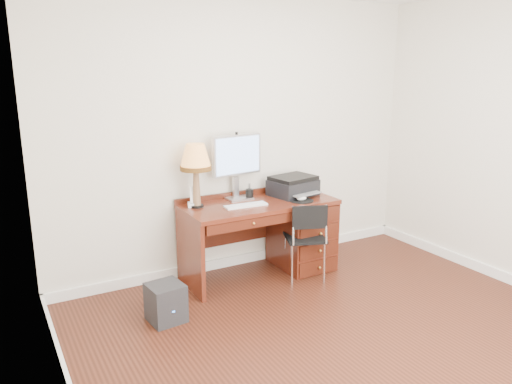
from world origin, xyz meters
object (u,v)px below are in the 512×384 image
printer (293,186)px  chair (309,233)px  desk (286,230)px  equipment_box (166,303)px  phone (193,201)px  monitor (237,159)px  leg_lamp (196,161)px

printer → chair: size_ratio=0.64×
desk → equipment_box: bearing=-162.6°
printer → phone: 1.06m
printer → desk: bearing=-160.2°
monitor → equipment_box: size_ratio=2.01×
chair → equipment_box: chair is taller
desk → phone: (-0.95, 0.15, 0.39)m
leg_lamp → phone: (-0.03, 0.03, -0.38)m
desk → phone: phone is taller
monitor → phone: size_ratio=3.31×
desk → equipment_box: 1.54m
desk → chair: (0.03, -0.35, 0.06)m
leg_lamp → chair: bearing=-26.6°
phone → equipment_box: phone is taller
printer → phone: size_ratio=2.59×
phone → equipment_box: 1.02m
printer → chair: printer is taller
printer → equipment_box: (-1.56, -0.52, -0.69)m
printer → equipment_box: size_ratio=1.57×
printer → chair: (-0.09, -0.42, -0.37)m
desk → leg_lamp: size_ratio=2.53×
equipment_box → phone: bearing=44.0°
monitor → equipment_box: (-1.01, -0.68, -0.99)m
desk → equipment_box: desk is taller
chair → equipment_box: (-1.48, -0.10, -0.32)m
desk → phone: bearing=170.9°
monitor → leg_lamp: size_ratio=1.07×
desk → chair: bearing=-85.6°
monitor → printer: 0.65m
leg_lamp → equipment_box: leg_lamp is taller
monitor → phone: bearing=179.0°
leg_lamp → equipment_box: size_ratio=1.87×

